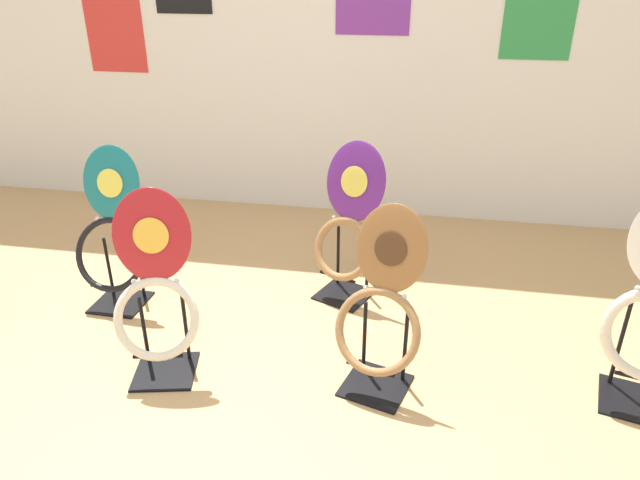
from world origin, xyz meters
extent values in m
plane|color=tan|center=(0.00, 0.00, 0.00)|extent=(14.00, 14.00, 0.00)
cube|color=silver|center=(0.00, 2.52, 1.30)|extent=(8.00, 0.06, 2.60)
cube|color=#2D8E47|center=(1.48, 2.48, 1.47)|extent=(0.44, 0.01, 0.60)
cube|color=red|center=(-1.48, 2.48, 1.29)|extent=(0.45, 0.01, 0.58)
cube|color=black|center=(0.42, 1.22, 0.01)|extent=(0.37, 0.37, 0.01)
cylinder|color=black|center=(0.37, 1.34, 0.20)|extent=(0.02, 0.02, 0.37)
cylinder|color=black|center=(0.55, 1.26, 0.20)|extent=(0.02, 0.02, 0.37)
cylinder|color=black|center=(0.39, 1.15, 0.16)|extent=(0.21, 0.10, 0.02)
torus|color=#9E7042|center=(0.41, 1.20, 0.31)|extent=(0.41, 0.31, 0.35)
ellipsoid|color=#60237F|center=(0.46, 1.31, 0.67)|extent=(0.39, 0.26, 0.44)
ellipsoid|color=#E5CC4C|center=(0.45, 1.29, 0.67)|extent=(0.17, 0.11, 0.16)
sphere|color=silver|center=(0.35, 1.30, 0.46)|extent=(0.02, 0.02, 0.02)
sphere|color=silver|center=(0.53, 1.22, 0.46)|extent=(0.02, 0.02, 0.02)
cube|color=black|center=(1.80, 0.55, 0.01)|extent=(0.34, 0.34, 0.01)
cylinder|color=black|center=(1.73, 0.66, 0.23)|extent=(0.02, 0.02, 0.44)
sphere|color=silver|center=(1.71, 0.60, 0.54)|extent=(0.02, 0.02, 0.02)
cube|color=black|center=(-0.81, 0.91, 0.01)|extent=(0.29, 0.29, 0.01)
cylinder|color=black|center=(-0.91, 1.00, 0.18)|extent=(0.02, 0.02, 0.35)
cylinder|color=black|center=(-0.71, 1.00, 0.18)|extent=(0.02, 0.02, 0.35)
cylinder|color=black|center=(-0.82, 0.83, 0.15)|extent=(0.22, 0.02, 0.02)
torus|color=black|center=(-0.81, 0.89, 0.32)|extent=(0.41, 0.20, 0.39)
ellipsoid|color=#197075|center=(-0.81, 1.01, 0.69)|extent=(0.33, 0.12, 0.40)
ellipsoid|color=#EADB4C|center=(-0.81, 1.00, 0.69)|extent=(0.15, 0.05, 0.15)
sphere|color=silver|center=(-0.90, 0.96, 0.49)|extent=(0.02, 0.02, 0.02)
sphere|color=silver|center=(-0.72, 0.96, 0.49)|extent=(0.02, 0.02, 0.02)
cube|color=black|center=(-0.31, 0.38, 0.01)|extent=(0.33, 0.33, 0.01)
cylinder|color=black|center=(-0.43, 0.45, 0.19)|extent=(0.02, 0.02, 0.35)
cylinder|color=black|center=(-0.24, 0.49, 0.19)|extent=(0.02, 0.02, 0.35)
cylinder|color=black|center=(-0.29, 0.30, 0.15)|extent=(0.22, 0.07, 0.02)
torus|color=beige|center=(-0.31, 0.36, 0.31)|extent=(0.41, 0.26, 0.37)
ellipsoid|color=#AD1E23|center=(-0.33, 0.47, 0.67)|extent=(0.36, 0.19, 0.42)
ellipsoid|color=yellow|center=(-0.33, 0.45, 0.68)|extent=(0.16, 0.07, 0.16)
sphere|color=silver|center=(-0.41, 0.40, 0.47)|extent=(0.02, 0.02, 0.02)
sphere|color=silver|center=(-0.23, 0.45, 0.47)|extent=(0.02, 0.02, 0.02)
cube|color=black|center=(0.67, 0.46, 0.01)|extent=(0.35, 0.35, 0.01)
cylinder|color=black|center=(0.60, 0.57, 0.19)|extent=(0.02, 0.02, 0.36)
cylinder|color=black|center=(0.79, 0.52, 0.19)|extent=(0.02, 0.02, 0.36)
cylinder|color=black|center=(0.65, 0.38, 0.15)|extent=(0.22, 0.08, 0.02)
torus|color=#9E7042|center=(0.67, 0.44, 0.31)|extent=(0.43, 0.30, 0.36)
ellipsoid|color=#936033|center=(0.70, 0.56, 0.66)|extent=(0.34, 0.21, 0.38)
ellipsoid|color=#4C2D19|center=(0.70, 0.55, 0.66)|extent=(0.15, 0.08, 0.14)
sphere|color=silver|center=(0.61, 0.53, 0.47)|extent=(0.02, 0.02, 0.02)
sphere|color=silver|center=(0.77, 0.48, 0.47)|extent=(0.02, 0.02, 0.02)
camera|label=1|loc=(0.79, -1.60, 1.74)|focal=32.00mm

